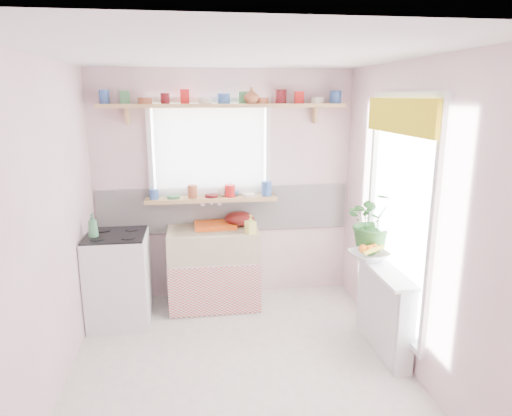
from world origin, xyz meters
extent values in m
plane|color=white|center=(0.00, 0.00, 0.00)|extent=(3.20, 3.20, 0.00)
plane|color=white|center=(0.00, 0.00, 2.50)|extent=(3.20, 3.20, 0.00)
plane|color=#FCD4DC|center=(0.00, 1.60, 1.25)|extent=(2.80, 0.00, 2.80)
plane|color=#FCD4DC|center=(0.00, -1.60, 1.25)|extent=(2.80, 0.00, 2.80)
plane|color=#FCD4DC|center=(-1.40, 0.00, 1.25)|extent=(0.00, 3.20, 3.20)
plane|color=#FCD4DC|center=(1.40, 0.00, 1.25)|extent=(0.00, 3.20, 3.20)
cube|color=white|center=(0.00, 1.59, 1.00)|extent=(2.74, 0.03, 0.50)
cube|color=pink|center=(0.00, 1.58, 0.80)|extent=(2.74, 0.02, 0.12)
cube|color=white|center=(-0.15, 1.60, 1.65)|extent=(1.20, 0.01, 1.00)
cube|color=white|center=(-0.15, 1.53, 1.65)|extent=(1.15, 0.02, 0.95)
cube|color=white|center=(1.40, 0.20, 1.25)|extent=(0.01, 1.10, 1.90)
cube|color=gold|center=(1.31, 0.20, 2.06)|extent=(0.03, 1.20, 0.28)
cube|color=white|center=(-0.15, 1.30, 0.28)|extent=(0.85, 0.55, 0.55)
cube|color=#CF463C|center=(-0.15, 1.02, 0.28)|extent=(0.95, 0.02, 0.53)
cube|color=beige|center=(-0.15, 1.30, 0.70)|extent=(0.95, 0.55, 0.30)
cylinder|color=silver|center=(-0.15, 1.55, 1.10)|extent=(0.03, 0.22, 0.03)
cube|color=white|center=(-1.10, 1.05, 0.45)|extent=(0.58, 0.58, 0.90)
cube|color=black|center=(-1.10, 1.05, 0.91)|extent=(0.56, 0.56, 0.02)
cylinder|color=black|center=(-1.24, 0.91, 0.92)|extent=(0.14, 0.14, 0.01)
cylinder|color=black|center=(-0.96, 0.91, 0.92)|extent=(0.14, 0.14, 0.01)
cylinder|color=black|center=(-1.24, 1.19, 0.92)|extent=(0.14, 0.14, 0.01)
cylinder|color=black|center=(-0.96, 1.19, 0.92)|extent=(0.14, 0.14, 0.01)
cube|color=white|center=(1.30, 0.20, 0.38)|extent=(0.15, 0.90, 0.75)
cube|color=white|center=(1.27, 0.20, 0.76)|extent=(0.22, 0.95, 0.03)
cube|color=tan|center=(-0.15, 1.48, 1.14)|extent=(1.40, 0.22, 0.04)
cube|color=tan|center=(0.00, 1.47, 2.12)|extent=(2.52, 0.24, 0.04)
cylinder|color=#3359A5|center=(-1.18, 1.47, 2.20)|extent=(0.11, 0.11, 0.12)
cylinder|color=#3F7F4C|center=(-0.98, 1.47, 2.20)|extent=(0.11, 0.11, 0.12)
cylinder|color=#A55133|center=(-0.79, 1.47, 2.17)|extent=(0.11, 0.11, 0.06)
cylinder|color=#590F14|center=(-0.59, 1.47, 2.20)|extent=(0.11, 0.11, 0.12)
cylinder|color=red|center=(-0.39, 1.47, 2.20)|extent=(0.11, 0.11, 0.12)
cylinder|color=silver|center=(-0.20, 1.47, 2.17)|extent=(0.11, 0.11, 0.06)
cylinder|color=#3359A5|center=(0.00, 1.47, 2.20)|extent=(0.11, 0.11, 0.12)
cylinder|color=#3F7F4C|center=(0.20, 1.47, 2.20)|extent=(0.11, 0.11, 0.12)
cylinder|color=#A55133|center=(0.39, 1.47, 2.17)|extent=(0.11, 0.11, 0.06)
cylinder|color=#590F14|center=(0.59, 1.47, 2.20)|extent=(0.11, 0.11, 0.12)
cylinder|color=red|center=(0.79, 1.47, 2.20)|extent=(0.11, 0.11, 0.12)
cylinder|color=silver|center=(0.98, 1.47, 2.17)|extent=(0.11, 0.11, 0.06)
cylinder|color=#3359A5|center=(1.18, 1.47, 2.20)|extent=(0.11, 0.11, 0.12)
cylinder|color=#3359A5|center=(-0.77, 1.48, 1.22)|extent=(0.11, 0.11, 0.12)
cylinder|color=#3F7F4C|center=(-0.56, 1.48, 1.22)|extent=(0.11, 0.11, 0.12)
cylinder|color=#A55133|center=(-0.36, 1.48, 1.19)|extent=(0.11, 0.11, 0.06)
cylinder|color=#590F14|center=(-0.15, 1.48, 1.22)|extent=(0.11, 0.11, 0.12)
cylinder|color=red|center=(0.06, 1.48, 1.22)|extent=(0.11, 0.11, 0.12)
cylinder|color=silver|center=(0.26, 1.48, 1.19)|extent=(0.11, 0.11, 0.06)
cylinder|color=#3359A5|center=(0.47, 1.48, 1.22)|extent=(0.11, 0.11, 0.12)
cube|color=#E05113|center=(-0.12, 1.39, 0.87)|extent=(0.45, 0.34, 0.04)
ellipsoid|color=#57100F|center=(0.14, 1.44, 0.92)|extent=(0.37, 0.37, 0.15)
imported|color=#295C25|center=(1.33, 0.60, 1.08)|extent=(0.58, 0.52, 0.60)
imported|color=silver|center=(1.21, 0.39, 0.82)|extent=(0.40, 0.40, 0.08)
imported|color=#245B29|center=(1.33, 0.48, 0.89)|extent=(0.14, 0.11, 0.23)
imported|color=#CFCF5C|center=(0.22, 1.10, 0.95)|extent=(0.12, 0.12, 0.20)
imported|color=white|center=(-0.02, 1.54, 1.21)|extent=(0.14, 0.14, 0.09)
imported|color=#376BB3|center=(0.06, 1.54, 1.19)|extent=(0.20, 0.20, 0.06)
imported|color=#97512E|center=(0.28, 1.41, 2.22)|extent=(0.16, 0.16, 0.16)
imported|color=#458A59|center=(-1.28, 0.96, 1.03)|extent=(0.10, 0.10, 0.24)
sphere|color=orange|center=(1.21, 0.39, 0.88)|extent=(0.08, 0.08, 0.08)
sphere|color=orange|center=(1.27, 0.42, 0.88)|extent=(0.08, 0.08, 0.08)
sphere|color=orange|center=(1.16, 0.41, 0.88)|extent=(0.08, 0.08, 0.08)
cylinder|color=yellow|center=(1.23, 0.34, 0.89)|extent=(0.18, 0.04, 0.10)
camera|label=1|loc=(-0.33, -3.31, 2.21)|focal=32.00mm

